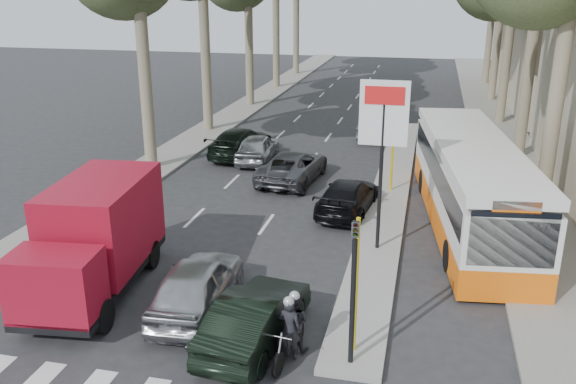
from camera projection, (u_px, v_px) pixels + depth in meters
name	position (u px, v px, depth m)	size (l,w,h in m)	color
ground	(235.00, 317.00, 16.05)	(120.00, 120.00, 0.00)	#28282B
sidewalk_right	(495.00, 126.00, 37.18)	(3.20, 70.00, 0.12)	gray
median_left	(249.00, 105.00, 43.52)	(2.40, 64.00, 0.12)	gray
traffic_island	(390.00, 191.00, 25.44)	(1.50, 26.00, 0.16)	gray
billboard	(382.00, 142.00, 18.74)	(1.50, 12.10, 5.60)	yellow
traffic_light_island	(354.00, 270.00, 13.15)	(0.16, 0.41, 3.60)	black
silver_hatchback	(197.00, 284.00, 16.22)	(1.76, 4.37, 1.49)	#A7A9AF
dark_hatchback	(256.00, 318.00, 14.72)	(1.46, 4.19, 1.38)	black
queue_car_a	(293.00, 166.00, 26.86)	(2.21, 4.80, 1.33)	#46474D
queue_car_b	(348.00, 196.00, 23.21)	(1.78, 4.38, 1.27)	black
queue_car_c	(257.00, 147.00, 29.83)	(1.63, 4.04, 1.38)	#9EA0A5
queue_car_d	(375.00, 126.00, 34.33)	(1.44, 4.13, 1.36)	#54565C
queue_car_e	(240.00, 142.00, 30.76)	(1.99, 4.89, 1.42)	black
red_truck	(96.00, 237.00, 16.98)	(2.81, 6.02, 3.10)	black
city_bus	(471.00, 182.00, 21.62)	(4.11, 12.15, 3.14)	orange
motorcycle	(292.00, 327.00, 14.22)	(0.77, 1.93, 1.64)	black
pedestrian_near	(509.00, 227.00, 19.27)	(1.08, 0.53, 1.84)	#42334D
pedestrian_far	(487.00, 163.00, 26.40)	(1.06, 0.47, 1.63)	#685A4E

